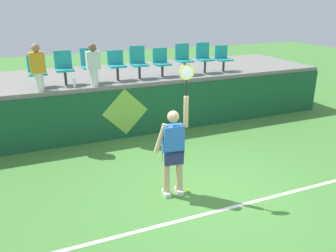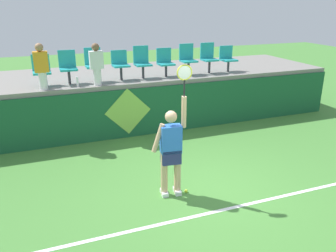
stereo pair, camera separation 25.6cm
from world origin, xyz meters
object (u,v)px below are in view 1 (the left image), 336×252
(stadium_chair_1, at_px, (64,66))
(stadium_chair_4, at_px, (138,61))
(tennis_ball, at_px, (188,191))
(stadium_chair_6, at_px, (183,58))
(spectator_0, at_px, (93,64))
(stadium_chair_5, at_px, (161,61))
(stadium_chair_3, at_px, (117,64))
(stadium_chair_7, at_px, (204,56))
(stadium_chair_0, at_px, (37,70))
(tennis_player, at_px, (173,148))
(stadium_chair_8, at_px, (223,57))
(water_bottle, at_px, (74,83))
(spectator_1, at_px, (38,66))
(stadium_chair_2, at_px, (90,63))

(stadium_chair_1, bearing_deg, stadium_chair_4, 0.09)
(tennis_ball, distance_m, stadium_chair_6, 4.75)
(stadium_chair_1, height_order, spectator_0, spectator_0)
(spectator_0, bearing_deg, stadium_chair_5, 12.61)
(stadium_chair_3, relative_size, stadium_chair_7, 0.90)
(stadium_chair_0, distance_m, stadium_chair_5, 3.38)
(tennis_player, bearing_deg, stadium_chair_3, 89.82)
(tennis_ball, bearing_deg, stadium_chair_4, 84.89)
(stadium_chair_0, xyz_separation_m, stadium_chair_8, (5.43, -0.00, -0.00))
(stadium_chair_5, distance_m, stadium_chair_6, 0.71)
(stadium_chair_6, height_order, stadium_chair_7, stadium_chair_7)
(tennis_player, xyz_separation_m, stadium_chair_8, (3.39, 3.90, 0.93))
(water_bottle, distance_m, spectator_1, 0.94)
(water_bottle, distance_m, stadium_chair_2, 0.80)
(stadium_chair_8, bearing_deg, stadium_chair_7, 179.38)
(water_bottle, bearing_deg, spectator_0, 1.68)
(tennis_ball, relative_size, stadium_chair_1, 0.08)
(spectator_1, bearing_deg, water_bottle, -1.20)
(stadium_chair_6, relative_size, spectator_0, 0.82)
(water_bottle, height_order, spectator_0, spectator_0)
(spectator_1, bearing_deg, stadium_chair_4, 9.76)
(stadium_chair_1, bearing_deg, stadium_chair_3, -0.35)
(stadium_chair_7, distance_m, spectator_1, 4.79)
(stadium_chair_8, bearing_deg, tennis_player, -130.97)
(stadium_chair_0, xyz_separation_m, spectator_1, (0.00, -0.46, 0.17))
(stadium_chair_5, height_order, stadium_chair_8, stadium_chair_5)
(stadium_chair_2, relative_size, spectator_1, 0.80)
(tennis_ball, relative_size, water_bottle, 0.25)
(stadium_chair_1, xyz_separation_m, stadium_chair_6, (3.42, 0.00, 0.01))
(water_bottle, xyz_separation_m, stadium_chair_5, (2.56, 0.47, 0.30))
(stadium_chair_4, height_order, stadium_chair_5, stadium_chair_4)
(stadium_chair_5, distance_m, stadium_chair_7, 1.40)
(stadium_chair_0, height_order, stadium_chair_8, stadium_chair_0)
(stadium_chair_8, bearing_deg, stadium_chair_2, 179.92)
(stadium_chair_2, bearing_deg, tennis_player, -79.71)
(tennis_player, xyz_separation_m, water_bottle, (-1.23, 3.43, 0.64))
(stadium_chair_2, distance_m, stadium_chair_8, 4.09)
(stadium_chair_0, bearing_deg, spectator_0, -18.99)
(stadium_chair_0, bearing_deg, stadium_chair_1, 0.18)
(stadium_chair_5, height_order, stadium_chair_6, stadium_chair_6)
(stadium_chair_2, xyz_separation_m, stadium_chair_3, (0.72, -0.01, -0.05))
(stadium_chair_1, xyz_separation_m, stadium_chair_4, (2.02, 0.00, 0.00))
(stadium_chair_0, relative_size, spectator_1, 0.70)
(stadium_chair_0, relative_size, stadium_chair_8, 1.03)
(stadium_chair_3, height_order, spectator_1, spectator_1)
(stadium_chair_7, bearing_deg, tennis_ball, -121.57)
(tennis_player, distance_m, water_bottle, 3.70)
(water_bottle, distance_m, stadium_chair_6, 3.32)
(tennis_player, xyz_separation_m, stadium_chair_2, (-0.71, 3.90, 1.01))
(tennis_ball, distance_m, water_bottle, 4.12)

